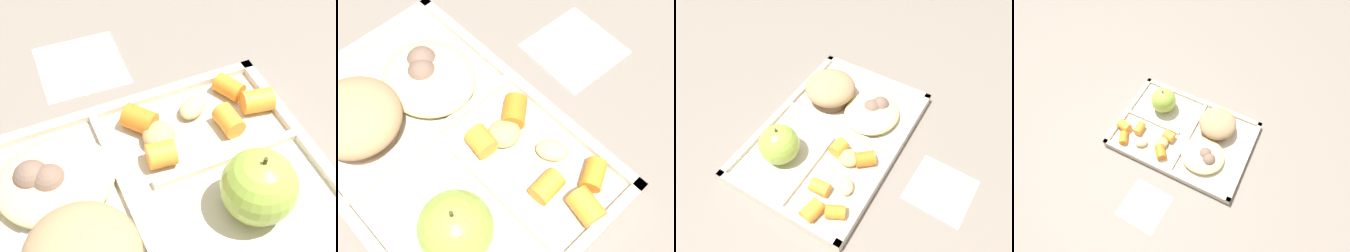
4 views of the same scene
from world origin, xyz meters
TOP-DOWN VIEW (x-y plane):
  - ground at (0.00, 0.00)m, footprint 6.00×6.00m
  - lunch_tray at (-0.00, -0.00)m, footprint 0.37×0.25m
  - green_apple at (-0.09, 0.05)m, footprint 0.07×0.07m
  - bran_muffin at (0.08, 0.05)m, footprint 0.10×0.10m
  - carrot_slice_edge at (-0.03, -0.08)m, footprint 0.04×0.04m
  - carrot_slice_tilted at (-0.14, -0.09)m, footprint 0.03×0.04m
  - carrot_slice_center at (-0.16, -0.06)m, footprint 0.04×0.03m
  - carrot_slice_back at (-0.03, -0.03)m, footprint 0.03×0.03m
  - carrot_slice_small at (-0.12, -0.05)m, footprint 0.03×0.03m
  - potato_chunk_golden at (-0.09, -0.08)m, footprint 0.04×0.04m
  - potato_chunk_small at (-0.04, -0.06)m, footprint 0.05×0.05m
  - egg_noodle_pile at (0.08, -0.04)m, footprint 0.12×0.11m
  - meatball_center at (0.08, -0.04)m, footprint 0.04×0.04m
  - meatball_front at (0.10, -0.05)m, footprint 0.04×0.04m
  - plastic_fork at (0.12, -0.01)m, footprint 0.10×0.12m
  - paper_napkin at (0.00, -0.22)m, footprint 0.11×0.11m

SIDE VIEW (x-z plane):
  - ground at x=0.00m, z-range 0.00..0.00m
  - paper_napkin at x=0.00m, z-range 0.00..0.00m
  - lunch_tray at x=0.00m, z-range 0.00..0.02m
  - plastic_fork at x=0.12m, z-range 0.01..0.02m
  - potato_chunk_golden at x=-0.09m, z-range 0.02..0.03m
  - potato_chunk_small at x=-0.04m, z-range 0.02..0.04m
  - carrot_slice_tilted at x=-0.14m, z-range 0.02..0.04m
  - carrot_slice_small at x=-0.12m, z-range 0.02..0.04m
  - carrot_slice_center at x=-0.16m, z-range 0.02..0.04m
  - carrot_slice_edge at x=-0.03m, z-range 0.02..0.04m
  - carrot_slice_back at x=-0.03m, z-range 0.02..0.04m
  - egg_noodle_pile at x=0.08m, z-range 0.02..0.04m
  - meatball_center at x=0.08m, z-range 0.02..0.05m
  - meatball_front at x=0.10m, z-range 0.02..0.05m
  - bran_muffin at x=0.08m, z-range 0.01..0.07m
  - green_apple at x=-0.09m, z-range 0.01..0.09m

